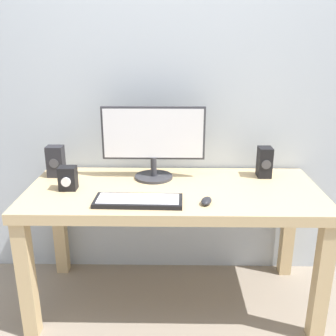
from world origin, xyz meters
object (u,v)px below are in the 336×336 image
speaker_right (265,162)px  audio_controller (69,178)px  mouse (207,201)px  monitor (154,140)px  keyboard_primary (139,201)px  speaker_left (56,161)px  desk (174,205)px

speaker_right → audio_controller: size_ratio=1.38×
mouse → speaker_right: (0.38, 0.42, 0.08)m
monitor → mouse: size_ratio=6.47×
keyboard_primary → speaker_left: (-0.54, 0.40, 0.08)m
monitor → keyboard_primary: 0.45m
desk → speaker_left: (-0.72, 0.19, 0.20)m
keyboard_primary → monitor: bearing=81.1°
mouse → speaker_left: bearing=172.3°
speaker_right → audio_controller: 1.16m
desk → monitor: bearing=124.6°
desk → speaker_right: bearing=20.6°
speaker_left → mouse: bearing=-24.8°
keyboard_primary → speaker_right: 0.84m
audio_controller → desk: bearing=2.7°
desk → monitor: size_ratio=2.72×
audio_controller → speaker_left: bearing=120.4°
desk → mouse: (0.17, -0.21, 0.12)m
speaker_right → speaker_left: 1.26m
desk → keyboard_primary: bearing=-130.7°
audio_controller → keyboard_primary: bearing=-24.2°
keyboard_primary → audio_controller: (-0.41, 0.18, 0.05)m
keyboard_primary → audio_controller: bearing=155.8°
desk → speaker_left: bearing=164.9°
keyboard_primary → speaker_right: size_ratio=2.48×
monitor → keyboard_primary: size_ratio=1.33×
keyboard_primary → mouse: bearing=-0.6°
mouse → audio_controller: 0.78m
monitor → mouse: bearing=-53.5°
speaker_right → desk: bearing=-159.4°
desk → keyboard_primary: size_ratio=3.61×
desk → mouse: 0.30m
keyboard_primary → audio_controller: size_ratio=3.43×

